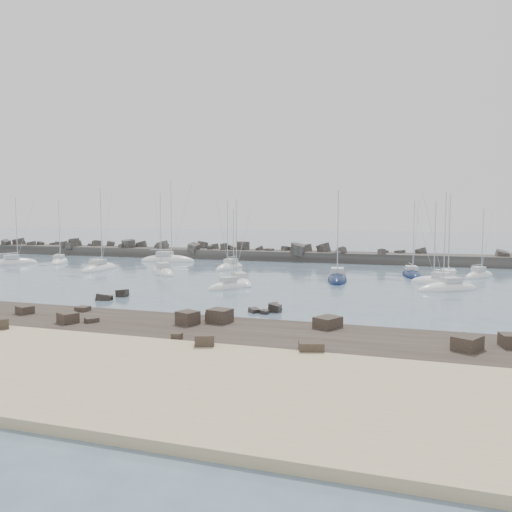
% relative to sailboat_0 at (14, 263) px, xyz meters
% --- Properties ---
extents(ground, '(400.00, 400.00, 0.00)m').
position_rel_sailboat_0_xyz_m(ground, '(40.77, -15.84, -0.15)').
color(ground, slate).
rests_on(ground, ground).
extents(rock_shelf, '(140.00, 12.00, 1.77)m').
position_rel_sailboat_0_xyz_m(rock_shelf, '(41.05, -37.83, -0.12)').
color(rock_shelf, '#2C241E').
rests_on(rock_shelf, ground).
extents(rock_cluster_near, '(2.04, 4.48, 1.42)m').
position_rel_sailboat_0_xyz_m(rock_cluster_near, '(37.13, -25.30, -0.05)').
color(rock_cluster_near, black).
rests_on(rock_cluster_near, ground).
extents(rock_cluster_far, '(3.08, 3.48, 1.22)m').
position_rel_sailboat_0_xyz_m(rock_cluster_far, '(55.30, -27.05, -0.00)').
color(rock_cluster_far, black).
rests_on(rock_cluster_far, ground).
extents(breakwater, '(115.00, 7.07, 5.04)m').
position_rel_sailboat_0_xyz_m(breakwater, '(32.78, 22.17, 0.19)').
color(breakwater, '#32302D').
rests_on(breakwater, ground).
extents(sailboat_0, '(6.42, 8.17, 12.91)m').
position_rel_sailboat_0_xyz_m(sailboat_0, '(0.00, 0.00, 0.00)').
color(sailboat_0, white).
rests_on(sailboat_0, ground).
extents(sailboat_1, '(5.81, 8.22, 12.60)m').
position_rel_sailboat_0_xyz_m(sailboat_1, '(6.03, 4.60, -0.02)').
color(sailboat_1, white).
rests_on(sailboat_1, ground).
extents(sailboat_3, '(3.15, 9.06, 14.15)m').
position_rel_sailboat_0_xyz_m(sailboat_3, '(19.81, -2.80, -0.01)').
color(sailboat_3, white).
rests_on(sailboat_3, ground).
extents(sailboat_4, '(10.80, 5.30, 16.33)m').
position_rel_sailboat_0_xyz_m(sailboat_4, '(23.83, 12.70, 0.00)').
color(sailboat_4, white).
rests_on(sailboat_4, ground).
extents(sailboat_5, '(6.62, 7.11, 11.82)m').
position_rel_sailboat_0_xyz_m(sailboat_5, '(46.43, -10.88, -0.01)').
color(sailboat_5, white).
rests_on(sailboat_5, ground).
extents(sailboat_6, '(3.75, 7.87, 12.13)m').
position_rel_sailboat_0_xyz_m(sailboat_6, '(39.28, 4.97, -0.00)').
color(sailboat_6, white).
rests_on(sailboat_6, ground).
extents(sailboat_7, '(5.29, 6.57, 10.46)m').
position_rel_sailboat_0_xyz_m(sailboat_7, '(46.75, -14.66, -0.02)').
color(sailboat_7, white).
rests_on(sailboat_7, ground).
extents(sailboat_8, '(3.78, 7.85, 11.95)m').
position_rel_sailboat_0_xyz_m(sailboat_8, '(67.83, 3.99, -0.02)').
color(sailboat_8, '#0F1D41').
rests_on(sailboat_8, ground).
extents(sailboat_9, '(7.54, 4.91, 11.63)m').
position_rel_sailboat_0_xyz_m(sailboat_9, '(71.14, -3.48, -0.00)').
color(sailboat_9, white).
rests_on(sailboat_9, ground).
extents(sailboat_10, '(2.56, 7.95, 12.67)m').
position_rel_sailboat_0_xyz_m(sailboat_10, '(72.57, -0.03, -0.00)').
color(sailboat_10, white).
rests_on(sailboat_10, ground).
extents(sailboat_11, '(8.05, 6.45, 12.63)m').
position_rel_sailboat_0_xyz_m(sailboat_11, '(72.04, -8.24, -0.02)').
color(sailboat_11, white).
rests_on(sailboat_11, ground).
extents(sailboat_12, '(5.47, 6.61, 10.70)m').
position_rel_sailboat_0_xyz_m(sailboat_12, '(77.06, 5.87, -0.01)').
color(sailboat_12, white).
rests_on(sailboat_12, ground).
extents(sailboat_13, '(7.54, 7.82, 13.23)m').
position_rel_sailboat_0_xyz_m(sailboat_13, '(31.94, -4.29, -0.00)').
color(sailboat_13, white).
rests_on(sailboat_13, ground).
extents(sailboat_14, '(3.58, 8.53, 13.26)m').
position_rel_sailboat_0_xyz_m(sailboat_14, '(58.31, -4.43, 0.00)').
color(sailboat_14, '#0F1D41').
rests_on(sailboat_14, ground).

